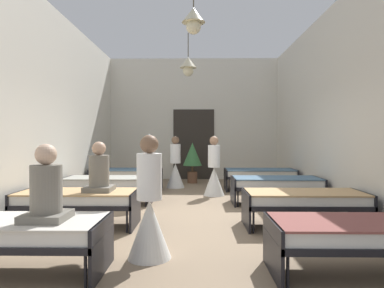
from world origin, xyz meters
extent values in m
cube|color=#8C755B|center=(0.00, 0.00, -0.05)|extent=(6.34, 11.18, 0.10)
cube|color=silver|center=(0.00, 5.39, 2.08)|extent=(6.14, 0.20, 4.16)
cube|color=silver|center=(-2.97, 0.00, 2.08)|extent=(0.20, 10.58, 4.16)
cube|color=silver|center=(2.97, 0.00, 2.08)|extent=(0.20, 10.58, 4.16)
cube|color=#2D2823|center=(0.00, 5.27, 1.20)|extent=(1.40, 0.06, 2.40)
cone|color=beige|center=(0.04, 0.00, 3.73)|extent=(0.44, 0.44, 0.28)
sphere|color=beige|center=(0.04, 0.00, 3.51)|extent=(0.28, 0.28, 0.28)
cylinder|color=brown|center=(-0.12, 2.47, 3.85)|extent=(0.02, 0.02, 0.61)
cone|color=beige|center=(-0.12, 2.47, 3.39)|extent=(0.44, 0.44, 0.28)
sphere|color=beige|center=(-0.12, 2.47, 3.17)|extent=(0.28, 0.28, 0.28)
cylinder|color=black|center=(-0.95, -3.21, 0.17)|extent=(0.03, 0.03, 0.34)
cylinder|color=black|center=(-0.95, -2.49, 0.17)|extent=(0.03, 0.03, 0.34)
cube|color=black|center=(-1.82, -2.85, 0.38)|extent=(1.90, 0.84, 0.07)
cube|color=black|center=(-0.89, -2.85, 0.29)|extent=(0.04, 0.84, 0.57)
cube|color=white|center=(-1.82, -2.85, 0.48)|extent=(1.82, 0.78, 0.14)
cube|color=beige|center=(-1.82, -2.85, 0.56)|extent=(1.86, 0.82, 0.02)
cylinder|color=black|center=(0.95, -3.21, 0.17)|extent=(0.03, 0.03, 0.34)
cylinder|color=black|center=(0.95, -2.49, 0.17)|extent=(0.03, 0.03, 0.34)
cube|color=black|center=(1.82, -2.85, 0.38)|extent=(1.90, 0.84, 0.07)
cube|color=black|center=(0.89, -2.85, 0.29)|extent=(0.04, 0.84, 0.57)
cube|color=white|center=(1.82, -2.85, 0.48)|extent=(1.82, 0.78, 0.14)
cube|color=#8C4C47|center=(1.82, -2.85, 0.56)|extent=(1.86, 0.82, 0.02)
cylinder|color=black|center=(-2.69, -1.31, 0.17)|extent=(0.03, 0.03, 0.34)
cylinder|color=black|center=(-2.69, -0.59, 0.17)|extent=(0.03, 0.03, 0.34)
cylinder|color=black|center=(-0.95, -1.31, 0.17)|extent=(0.03, 0.03, 0.34)
cylinder|color=black|center=(-0.95, -0.59, 0.17)|extent=(0.03, 0.03, 0.34)
cube|color=black|center=(-1.82, -0.95, 0.38)|extent=(1.90, 0.84, 0.07)
cube|color=black|center=(-2.75, -0.95, 0.29)|extent=(0.04, 0.84, 0.57)
cube|color=black|center=(-0.89, -0.95, 0.29)|extent=(0.04, 0.84, 0.57)
cube|color=white|center=(-1.82, -0.95, 0.48)|extent=(1.82, 0.78, 0.14)
cube|color=tan|center=(-1.82, -0.95, 0.56)|extent=(1.86, 0.82, 0.02)
cylinder|color=black|center=(0.95, -1.31, 0.17)|extent=(0.03, 0.03, 0.34)
cylinder|color=black|center=(0.95, -0.59, 0.17)|extent=(0.03, 0.03, 0.34)
cylinder|color=black|center=(2.69, -1.31, 0.17)|extent=(0.03, 0.03, 0.34)
cylinder|color=black|center=(2.69, -0.59, 0.17)|extent=(0.03, 0.03, 0.34)
cube|color=black|center=(1.82, -0.95, 0.38)|extent=(1.90, 0.84, 0.07)
cube|color=black|center=(0.89, -0.95, 0.29)|extent=(0.04, 0.84, 0.57)
cube|color=black|center=(2.75, -0.95, 0.29)|extent=(0.04, 0.84, 0.57)
cube|color=white|center=(1.82, -0.95, 0.48)|extent=(1.82, 0.78, 0.14)
cube|color=tan|center=(1.82, -0.95, 0.56)|extent=(1.86, 0.82, 0.02)
cylinder|color=black|center=(-2.69, 0.59, 0.17)|extent=(0.03, 0.03, 0.34)
cylinder|color=black|center=(-2.69, 1.31, 0.17)|extent=(0.03, 0.03, 0.34)
cylinder|color=black|center=(-0.95, 0.59, 0.17)|extent=(0.03, 0.03, 0.34)
cylinder|color=black|center=(-0.95, 1.31, 0.17)|extent=(0.03, 0.03, 0.34)
cube|color=black|center=(-1.82, 0.95, 0.38)|extent=(1.90, 0.84, 0.07)
cube|color=black|center=(-2.75, 0.95, 0.29)|extent=(0.04, 0.84, 0.57)
cube|color=black|center=(-0.89, 0.95, 0.29)|extent=(0.04, 0.84, 0.57)
cube|color=white|center=(-1.82, 0.95, 0.48)|extent=(1.82, 0.78, 0.14)
cube|color=#9E9E93|center=(-1.82, 0.95, 0.56)|extent=(1.86, 0.82, 0.02)
cylinder|color=black|center=(0.95, 0.59, 0.17)|extent=(0.03, 0.03, 0.34)
cylinder|color=black|center=(0.95, 1.31, 0.17)|extent=(0.03, 0.03, 0.34)
cylinder|color=black|center=(2.69, 0.59, 0.17)|extent=(0.03, 0.03, 0.34)
cylinder|color=black|center=(2.69, 1.31, 0.17)|extent=(0.03, 0.03, 0.34)
cube|color=black|center=(1.82, 0.95, 0.38)|extent=(1.90, 0.84, 0.07)
cube|color=black|center=(0.89, 0.95, 0.29)|extent=(0.04, 0.84, 0.57)
cube|color=black|center=(2.75, 0.95, 0.29)|extent=(0.04, 0.84, 0.57)
cube|color=white|center=(1.82, 0.95, 0.48)|extent=(1.82, 0.78, 0.14)
cube|color=slate|center=(1.82, 0.95, 0.56)|extent=(1.86, 0.82, 0.02)
cylinder|color=black|center=(-2.69, 2.49, 0.17)|extent=(0.03, 0.03, 0.34)
cylinder|color=black|center=(-2.69, 3.21, 0.17)|extent=(0.03, 0.03, 0.34)
cylinder|color=black|center=(-0.95, 2.49, 0.17)|extent=(0.03, 0.03, 0.34)
cylinder|color=black|center=(-0.95, 3.21, 0.17)|extent=(0.03, 0.03, 0.34)
cube|color=black|center=(-1.82, 2.85, 0.38)|extent=(1.90, 0.84, 0.07)
cube|color=black|center=(-2.75, 2.85, 0.29)|extent=(0.04, 0.84, 0.57)
cube|color=black|center=(-0.89, 2.85, 0.29)|extent=(0.04, 0.84, 0.57)
cube|color=silver|center=(-1.82, 2.85, 0.48)|extent=(1.82, 0.78, 0.14)
cube|color=slate|center=(-1.82, 2.85, 0.56)|extent=(1.86, 0.82, 0.02)
cylinder|color=black|center=(0.95, 2.49, 0.17)|extent=(0.03, 0.03, 0.34)
cylinder|color=black|center=(0.95, 3.21, 0.17)|extent=(0.03, 0.03, 0.34)
cylinder|color=black|center=(2.69, 2.49, 0.17)|extent=(0.03, 0.03, 0.34)
cylinder|color=black|center=(2.69, 3.21, 0.17)|extent=(0.03, 0.03, 0.34)
cube|color=black|center=(1.82, 2.85, 0.38)|extent=(1.90, 0.84, 0.07)
cube|color=black|center=(0.89, 2.85, 0.29)|extent=(0.04, 0.84, 0.57)
cube|color=black|center=(2.75, 2.85, 0.29)|extent=(0.04, 0.84, 0.57)
cube|color=silver|center=(1.82, 2.85, 0.48)|extent=(1.82, 0.78, 0.14)
cube|color=slate|center=(1.82, 2.85, 0.56)|extent=(1.86, 0.82, 0.02)
cone|color=white|center=(0.53, 2.00, 0.35)|extent=(0.52, 0.52, 0.70)
cylinder|color=white|center=(0.53, 2.00, 0.97)|extent=(0.30, 0.30, 0.55)
sphere|color=#A87A5B|center=(0.53, 2.00, 1.36)|extent=(0.22, 0.22, 0.22)
cone|color=white|center=(0.53, 2.00, 1.44)|extent=(0.18, 0.18, 0.10)
cone|color=white|center=(-0.51, 3.29, 0.35)|extent=(0.52, 0.52, 0.70)
cylinder|color=white|center=(-0.51, 3.29, 0.97)|extent=(0.30, 0.30, 0.55)
sphere|color=#846047|center=(-0.51, 3.29, 1.36)|extent=(0.22, 0.22, 0.22)
cone|color=white|center=(-0.51, 3.29, 1.44)|extent=(0.18, 0.18, 0.10)
cone|color=white|center=(-0.46, -2.36, 0.35)|extent=(0.52, 0.52, 0.70)
cylinder|color=white|center=(-0.46, -2.36, 0.97)|extent=(0.30, 0.30, 0.55)
sphere|color=#846047|center=(-0.46, -2.36, 1.36)|extent=(0.22, 0.22, 0.22)
cone|color=white|center=(-0.46, -2.36, 1.44)|extent=(0.18, 0.18, 0.10)
cylinder|color=slate|center=(-1.47, -0.96, 0.86)|extent=(0.32, 0.32, 0.58)
cube|color=slate|center=(-1.47, -0.96, 0.61)|extent=(0.44, 0.44, 0.08)
sphere|color=tan|center=(-1.47, -0.96, 1.26)|extent=(0.22, 0.22, 0.22)
cylinder|color=slate|center=(-1.47, -2.87, 0.86)|extent=(0.32, 0.32, 0.58)
cube|color=slate|center=(-1.47, -2.87, 0.61)|extent=(0.44, 0.44, 0.08)
sphere|color=beige|center=(-1.47, -2.87, 1.26)|extent=(0.22, 0.22, 0.22)
cylinder|color=brown|center=(-0.04, 4.28, 0.18)|extent=(0.31, 0.31, 0.35)
cylinder|color=brown|center=(-0.04, 4.28, 0.45)|extent=(0.06, 0.06, 0.20)
cone|color=#3D7A42|center=(-0.04, 4.28, 0.91)|extent=(0.59, 0.59, 0.72)
camera|label=1|loc=(0.10, -6.36, 1.44)|focal=31.59mm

